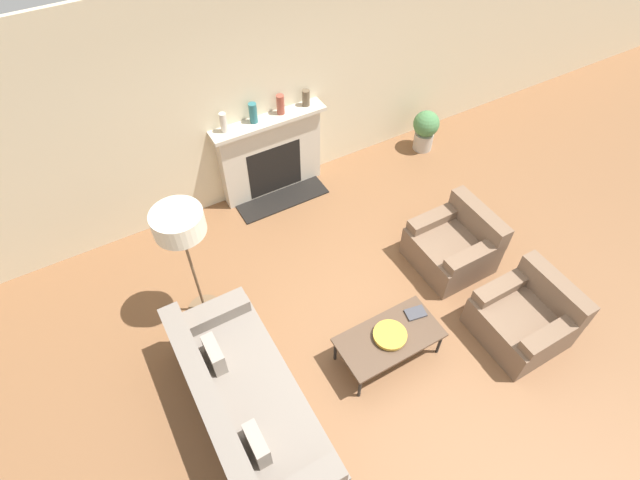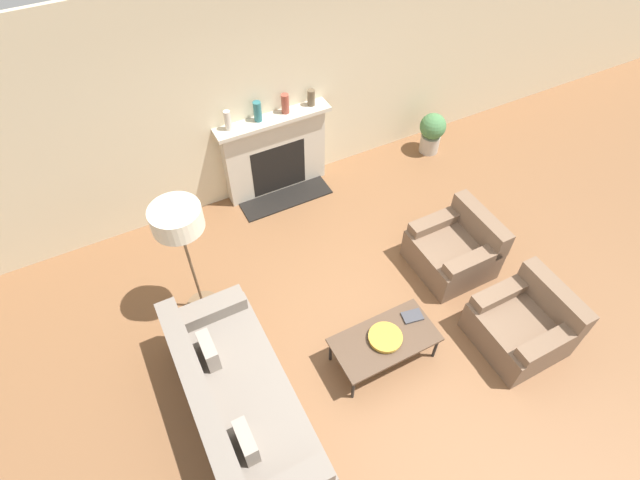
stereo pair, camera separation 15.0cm
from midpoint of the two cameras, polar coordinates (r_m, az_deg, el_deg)
name	(u,v)px [view 2 (the right image)]	position (r m, az deg, el deg)	size (l,w,h in m)	color
ground_plane	(387,348)	(5.56, 8.50, -12.11)	(18.00, 18.00, 0.00)	brown
wall_back	(266,91)	(6.34, -5.51, 16.53)	(18.00, 0.06, 2.90)	beige
fireplace	(276,155)	(6.75, -4.45, 9.65)	(1.51, 0.59, 1.17)	beige
couch	(238,402)	(4.97, -8.46, -17.83)	(0.89, 2.12, 0.79)	slate
armchair_near	(523,325)	(5.77, 22.92, -8.90)	(0.84, 0.86, 0.74)	brown
armchair_far	(455,249)	(6.16, 15.84, -1.05)	(0.84, 0.86, 0.74)	brown
coffee_table	(385,340)	(5.19, 8.25, -11.30)	(1.07, 0.55, 0.38)	#4C3828
bowl	(385,337)	(5.14, 8.32, -10.97)	(0.34, 0.34, 0.05)	#BC8E2D
book	(412,316)	(5.34, 11.30, -8.54)	(0.23, 0.18, 0.02)	#38383D
floor_lamp	(179,227)	(4.89, -14.98, 1.46)	(0.50, 0.50, 1.57)	brown
mantel_vase_left	(228,120)	(6.17, -9.80, 13.32)	(0.08, 0.08, 0.25)	beige
mantel_vase_center_left	(258,111)	(6.27, -6.45, 14.38)	(0.10, 0.10, 0.26)	#28666B
mantel_vase_center_right	(285,104)	(6.38, -3.30, 15.29)	(0.10, 0.10, 0.25)	brown
mantel_vase_right	(311,98)	(6.52, -0.34, 15.95)	(0.10, 0.10, 0.21)	brown
potted_plant	(432,131)	(7.69, 13.23, 12.00)	(0.38, 0.38, 0.63)	#B2A899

